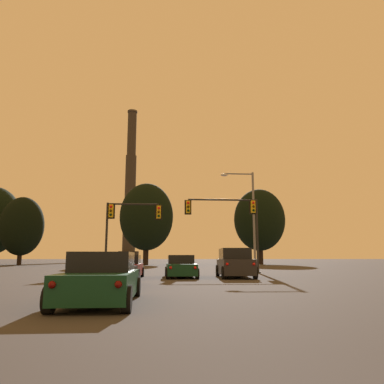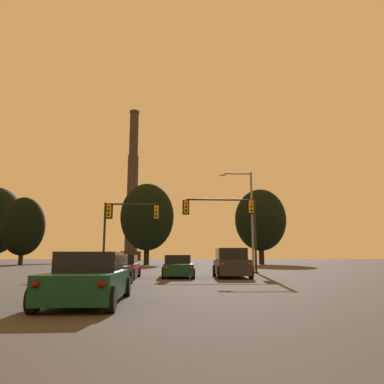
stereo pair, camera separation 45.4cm
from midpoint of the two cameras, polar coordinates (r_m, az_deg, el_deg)
The scene contains 12 objects.
sedan_left_lane_third at distance 11.23m, azimuth -14.21°, elevation -12.74°, with size 2.02×4.72×1.43m.
suv_right_lane_front at distance 24.71m, azimuth 6.52°, elevation -10.75°, with size 2.32×4.98×1.86m.
sedan_left_lane_second at distance 17.16m, azimuth -12.47°, elevation -11.74°, with size 2.19×4.78×1.43m.
sedan_center_lane_front at distance 24.72m, azimuth -1.75°, elevation -11.34°, with size 2.03×4.72×1.43m.
sedan_left_lane_front at distance 23.89m, azimuth -10.05°, elevation -11.25°, with size 2.02×4.72×1.43m.
traffic_light_overhead_left at distance 30.79m, azimuth -10.00°, elevation -4.15°, with size 4.62×0.50×5.66m.
traffic_light_overhead_right at distance 31.86m, azimuth 6.34°, elevation -3.56°, with size 6.33×0.50×6.21m.
street_lamp at distance 34.16m, azimuth 8.77°, elevation -2.78°, with size 3.06×0.36×8.98m.
smokestack at distance 145.03m, azimuth -9.03°, elevation -1.19°, with size 7.67×7.67×58.89m.
treeline_center_right at distance 72.22m, azimuth 10.56°, elevation -4.19°, with size 9.63×8.66×14.16m.
treeline_right_mid at distance 65.06m, azimuth -6.64°, elevation -3.77°, with size 9.15×8.24×14.00m.
treeline_center_left at distance 68.82m, azimuth -24.17°, elevation -4.78°, with size 7.11×6.40×11.32m.
Camera 2 is at (-0.70, -1.24, 1.27)m, focal length 35.00 mm.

